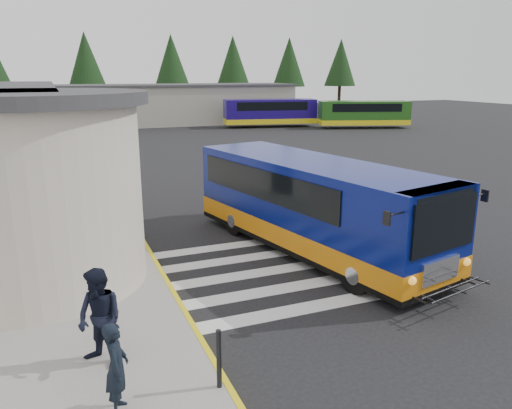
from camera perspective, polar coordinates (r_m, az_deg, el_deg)
name	(u,v)px	position (r m, az deg, el deg)	size (l,w,h in m)	color
ground	(294,256)	(15.21, 4.42, -5.91)	(140.00, 140.00, 0.00)	black
curb_strip	(137,232)	(17.67, -13.42, -3.03)	(0.12, 34.00, 0.16)	yellow
crosswalk	(291,268)	(14.33, 4.06, -7.20)	(8.00, 5.35, 0.01)	silver
depot_building	(172,104)	(56.18, -9.59, 11.27)	(26.40, 8.40, 4.20)	gray
tree_line	(158,61)	(63.98, -11.19, 15.79)	(58.40, 4.40, 10.00)	black
transit_bus	(313,209)	(15.36, 6.54, -0.47)	(4.95, 10.27, 2.82)	navy
pedestrian_a	(117,368)	(8.48, -15.64, -17.51)	(0.56, 0.37, 1.53)	black
pedestrian_b	(100,319)	(9.63, -17.41, -12.34)	(0.91, 0.71, 1.87)	black
bollard	(219,359)	(8.84, -4.26, -17.19)	(0.09, 0.09, 1.08)	black
far_bus_a	(270,111)	(51.86, 1.59, 10.58)	(9.64, 4.38, 2.40)	#180865
far_bus_b	(364,113)	(52.01, 12.20, 10.20)	(9.25, 5.20, 2.30)	#205416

